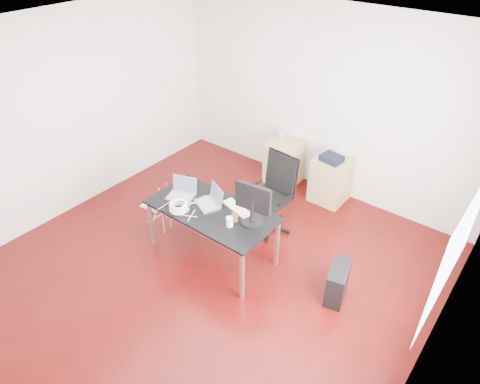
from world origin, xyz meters
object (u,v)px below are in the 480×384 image
Objects in this scene: filing_cabinet_left at (284,162)px; filing_cabinet_right at (331,180)px; pc_tower at (338,283)px; office_chair at (274,190)px; desk at (212,213)px.

filing_cabinet_right is (0.84, 0.00, 0.00)m from filing_cabinet_left.
filing_cabinet_right is 2.00m from pc_tower.
desk is at bearing -100.20° from office_chair.
filing_cabinet_left is 1.00× the size of filing_cabinet_right.
filing_cabinet_right is at bearing 0.00° from filing_cabinet_left.
office_chair is (0.26, 0.97, -0.07)m from desk.
filing_cabinet_left is (-0.53, 1.08, -0.26)m from office_chair.
filing_cabinet_right is (0.57, 2.05, -0.33)m from desk.
pc_tower is at bearing -59.04° from filing_cabinet_right.
desk reaches higher than pc_tower.
filing_cabinet_left is at bearing 180.00° from filing_cabinet_right.
desk is 2.29× the size of filing_cabinet_left.
office_chair is 1.53m from pc_tower.
pc_tower is at bearing -42.51° from filing_cabinet_left.
office_chair is at bearing 139.82° from pc_tower.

